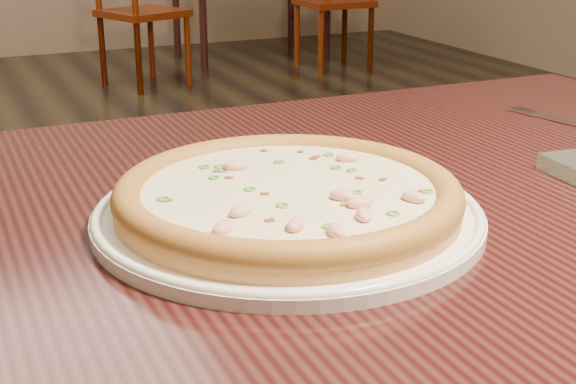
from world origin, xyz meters
name	(u,v)px	position (x,y,z in m)	size (l,w,h in m)	color
hero_table	(369,273)	(0.20, -0.88, 0.65)	(1.20, 0.80, 0.75)	black
plate	(288,213)	(0.08, -0.93, 0.76)	(0.37, 0.37, 0.02)	white
pizza	(288,195)	(0.08, -0.93, 0.78)	(0.33, 0.33, 0.03)	tan
fork	(565,121)	(0.57, -0.75, 0.75)	(0.05, 0.18, 0.00)	silver
chair_c	(135,12)	(0.93, 3.13, 0.44)	(0.55, 0.55, 0.95)	#4E1302
chair_d	(341,1)	(2.31, 3.17, 0.44)	(0.42, 0.42, 0.95)	#4E1302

